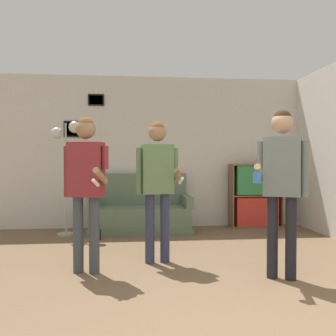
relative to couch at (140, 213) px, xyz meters
name	(u,v)px	position (x,y,z in m)	size (l,w,h in m)	color
wall_back	(168,152)	(0.51, 0.41, 1.04)	(7.24, 0.08, 2.70)	beige
couch	(140,213)	(0.00, 0.00, 0.00)	(1.71, 0.80, 0.97)	#5B7056
bookshelf	(256,196)	(2.09, 0.19, 0.25)	(0.93, 0.30, 1.13)	brown
floor_lamp	(66,149)	(-1.19, -0.22, 1.08)	(0.47, 0.28, 1.83)	#ADA89E
person_player_foreground_left	(86,178)	(-0.64, -2.31, 0.71)	(0.48, 0.54, 1.66)	#3D4247
person_player_foreground_center	(157,176)	(0.15, -1.99, 0.70)	(0.53, 0.44, 1.65)	#2D334C
person_watcher_holding_cup	(282,175)	(1.35, -2.72, 0.75)	(0.58, 0.37, 1.71)	black
bottle_on_floor	(99,234)	(-0.64, -0.63, -0.22)	(0.07, 0.07, 0.23)	black
drinking_cup	(259,162)	(2.14, 0.19, 0.87)	(0.09, 0.09, 0.09)	blue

